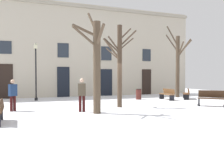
{
  "coord_description": "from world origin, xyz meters",
  "views": [
    {
      "loc": [
        -5.48,
        -12.57,
        1.77
      ],
      "look_at": [
        0.0,
        1.68,
        1.29
      ],
      "focal_mm": 39.09,
      "sensor_mm": 36.0,
      "label": 1
    }
  ],
  "objects_px": {
    "streetlamp": "(36,66)",
    "bench_back_to_back_right": "(167,94)",
    "bench_back_to_back_left": "(187,93)",
    "person_near_bench": "(13,94)",
    "litter_bin": "(139,94)",
    "bench_by_litter_bin": "(212,98)",
    "tree_right_of_center": "(178,63)",
    "tree_foreground": "(119,63)",
    "person_strolling": "(82,93)",
    "tree_near_facade": "(96,63)"
  },
  "relations": [
    {
      "from": "bench_back_to_back_right",
      "to": "bench_by_litter_bin",
      "type": "bearing_deg",
      "value": 5.31
    },
    {
      "from": "litter_bin",
      "to": "person_strolling",
      "type": "distance_m",
      "value": 7.36
    },
    {
      "from": "person_near_bench",
      "to": "tree_near_facade",
      "type": "bearing_deg",
      "value": 113.9
    },
    {
      "from": "tree_right_of_center",
      "to": "person_near_bench",
      "type": "bearing_deg",
      "value": -162.93
    },
    {
      "from": "litter_bin",
      "to": "bench_by_litter_bin",
      "type": "relative_size",
      "value": 0.56
    },
    {
      "from": "bench_by_litter_bin",
      "to": "bench_back_to_back_left",
      "type": "relative_size",
      "value": 0.82
    },
    {
      "from": "bench_back_to_back_right",
      "to": "bench_back_to_back_left",
      "type": "height_order",
      "value": "bench_back_to_back_right"
    },
    {
      "from": "bench_back_to_back_right",
      "to": "tree_right_of_center",
      "type": "bearing_deg",
      "value": 130.7
    },
    {
      "from": "tree_foreground",
      "to": "person_near_bench",
      "type": "xyz_separation_m",
      "value": [
        -5.66,
        0.4,
        -1.67
      ]
    },
    {
      "from": "bench_back_to_back_right",
      "to": "person_near_bench",
      "type": "relative_size",
      "value": 1.02
    },
    {
      "from": "tree_near_facade",
      "to": "streetlamp",
      "type": "xyz_separation_m",
      "value": [
        -2.24,
        7.54,
        0.16
      ]
    },
    {
      "from": "bench_by_litter_bin",
      "to": "person_strolling",
      "type": "bearing_deg",
      "value": -138.97
    },
    {
      "from": "litter_bin",
      "to": "tree_near_facade",
      "type": "bearing_deg",
      "value": -132.73
    },
    {
      "from": "tree_foreground",
      "to": "person_strolling",
      "type": "relative_size",
      "value": 2.8
    },
    {
      "from": "streetlamp",
      "to": "bench_back_to_back_left",
      "type": "distance_m",
      "value": 11.64
    },
    {
      "from": "streetlamp",
      "to": "bench_back_to_back_right",
      "type": "xyz_separation_m",
      "value": [
        9.26,
        -2.97,
        -2.13
      ]
    },
    {
      "from": "bench_by_litter_bin",
      "to": "tree_right_of_center",
      "type": "bearing_deg",
      "value": 117.05
    },
    {
      "from": "bench_back_to_back_right",
      "to": "litter_bin",
      "type": "bearing_deg",
      "value": -113.42
    },
    {
      "from": "bench_back_to_back_right",
      "to": "bench_back_to_back_left",
      "type": "bearing_deg",
      "value": 93.68
    },
    {
      "from": "streetlamp",
      "to": "person_strolling",
      "type": "relative_size",
      "value": 2.52
    },
    {
      "from": "tree_right_of_center",
      "to": "tree_near_facade",
      "type": "xyz_separation_m",
      "value": [
        -9.15,
        -6.19,
        -0.5
      ]
    },
    {
      "from": "tree_right_of_center",
      "to": "bench_by_litter_bin",
      "type": "bearing_deg",
      "value": -108.32
    },
    {
      "from": "bench_back_to_back_right",
      "to": "person_strolling",
      "type": "relative_size",
      "value": 0.98
    },
    {
      "from": "tree_right_of_center",
      "to": "bench_back_to_back_left",
      "type": "height_order",
      "value": "tree_right_of_center"
    },
    {
      "from": "streetlamp",
      "to": "bench_back_to_back_left",
      "type": "bearing_deg",
      "value": -15.02
    },
    {
      "from": "person_strolling",
      "to": "tree_near_facade",
      "type": "bearing_deg",
      "value": -41.84
    },
    {
      "from": "streetlamp",
      "to": "litter_bin",
      "type": "relative_size",
      "value": 5.21
    },
    {
      "from": "tree_foreground",
      "to": "litter_bin",
      "type": "height_order",
      "value": "tree_foreground"
    },
    {
      "from": "tree_near_facade",
      "to": "streetlamp",
      "type": "relative_size",
      "value": 1.17
    },
    {
      "from": "litter_bin",
      "to": "tree_foreground",
      "type": "bearing_deg",
      "value": -130.58
    },
    {
      "from": "litter_bin",
      "to": "person_near_bench",
      "type": "distance_m",
      "value": 9.43
    },
    {
      "from": "tree_foreground",
      "to": "bench_back_to_back_right",
      "type": "relative_size",
      "value": 2.85
    },
    {
      "from": "litter_bin",
      "to": "bench_back_to_back_right",
      "type": "bearing_deg",
      "value": -26.79
    },
    {
      "from": "bench_back_to_back_left",
      "to": "person_near_bench",
      "type": "xyz_separation_m",
      "value": [
        -12.52,
        -2.34,
        0.45
      ]
    },
    {
      "from": "tree_right_of_center",
      "to": "tree_near_facade",
      "type": "relative_size",
      "value": 1.21
    },
    {
      "from": "streetlamp",
      "to": "litter_bin",
      "type": "distance_m",
      "value": 7.92
    },
    {
      "from": "person_strolling",
      "to": "bench_by_litter_bin",
      "type": "bearing_deg",
      "value": 11.47
    },
    {
      "from": "bench_by_litter_bin",
      "to": "bench_back_to_back_left",
      "type": "bearing_deg",
      "value": 114.75
    },
    {
      "from": "bench_by_litter_bin",
      "to": "person_near_bench",
      "type": "xyz_separation_m",
      "value": [
        -10.88,
        2.03,
        0.41
      ]
    },
    {
      "from": "tree_right_of_center",
      "to": "bench_back_to_back_right",
      "type": "bearing_deg",
      "value": -142.67
    },
    {
      "from": "person_near_bench",
      "to": "tree_foreground",
      "type": "bearing_deg",
      "value": 141.0
    },
    {
      "from": "litter_bin",
      "to": "bench_back_to_back_left",
      "type": "relative_size",
      "value": 0.46
    },
    {
      "from": "litter_bin",
      "to": "person_near_bench",
      "type": "bearing_deg",
      "value": -159.54
    },
    {
      "from": "bench_back_to_back_right",
      "to": "streetlamp",
      "type": "bearing_deg",
      "value": -104.43
    },
    {
      "from": "streetlamp",
      "to": "bench_back_to_back_right",
      "type": "relative_size",
      "value": 2.57
    },
    {
      "from": "litter_bin",
      "to": "bench_back_to_back_right",
      "type": "relative_size",
      "value": 0.49
    },
    {
      "from": "tree_foreground",
      "to": "person_near_bench",
      "type": "bearing_deg",
      "value": 176.0
    },
    {
      "from": "streetlamp",
      "to": "person_near_bench",
      "type": "height_order",
      "value": "streetlamp"
    },
    {
      "from": "streetlamp",
      "to": "bench_by_litter_bin",
      "type": "relative_size",
      "value": 2.94
    },
    {
      "from": "bench_back_to_back_left",
      "to": "person_strolling",
      "type": "distance_m",
      "value": 10.06
    }
  ]
}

